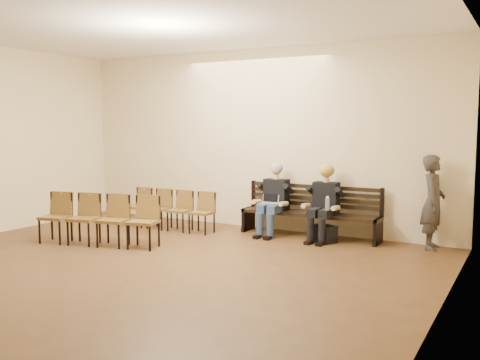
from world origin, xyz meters
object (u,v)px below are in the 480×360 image
at_px(seated_man, 274,199).
at_px(passerby, 433,195).
at_px(chair_row_front, 169,210).
at_px(bag, 324,234).
at_px(seated_woman, 324,205).
at_px(laptop, 268,205).
at_px(chair_row_back, 98,220).
at_px(water_bottle, 327,211).
at_px(bench, 309,225).

relative_size(seated_man, passerby, 0.74).
bearing_deg(chair_row_front, bag, 6.88).
distance_m(seated_woman, laptop, 1.04).
relative_size(bag, chair_row_back, 0.19).
height_order(seated_woman, chair_row_front, seated_woman).
xyz_separation_m(seated_man, laptop, (-0.05, -0.18, -0.09)).
relative_size(seated_woman, water_bottle, 5.14).
relative_size(chair_row_front, chair_row_back, 0.89).
height_order(seated_man, chair_row_back, seated_man).
bearing_deg(bag, chair_row_back, -147.46).
bearing_deg(seated_woman, chair_row_back, -144.86).
relative_size(seated_man, bag, 3.29).
xyz_separation_m(laptop, bag, (1.10, 0.01, -0.42)).
distance_m(bench, seated_man, 0.80).
bearing_deg(passerby, bench, 88.68).
distance_m(seated_man, chair_row_back, 3.18).
distance_m(laptop, chair_row_back, 3.01).
bearing_deg(bag, laptop, -179.50).
relative_size(bench, passerby, 1.45).
bearing_deg(bench, seated_woman, -20.44).
bearing_deg(passerby, laptop, 93.96).
distance_m(laptop, water_bottle, 1.19).
relative_size(bench, seated_woman, 2.05).
distance_m(seated_man, seated_woman, 0.98).
xyz_separation_m(laptop, water_bottle, (1.19, -0.11, 0.00)).
distance_m(bench, chair_row_back, 3.74).
xyz_separation_m(seated_man, chair_row_back, (-2.22, -2.25, -0.22)).
distance_m(bench, passerby, 2.22).
bearing_deg(seated_woman, water_bottle, -60.25).
distance_m(water_bottle, passerby, 1.74).
bearing_deg(bag, seated_woman, 112.63).
bearing_deg(seated_man, chair_row_front, -163.81).
xyz_separation_m(laptop, chair_row_front, (-1.93, -0.40, -0.18)).
bearing_deg(water_bottle, chair_row_back, -149.65).
bearing_deg(water_bottle, passerby, 17.13).
bearing_deg(chair_row_back, chair_row_front, 68.19).
relative_size(bench, seated_man, 1.97).
height_order(water_bottle, passerby, passerby).
xyz_separation_m(water_bottle, bag, (-0.09, 0.12, -0.43)).
height_order(bench, chair_row_front, chair_row_front).
distance_m(laptop, passerby, 2.87).
distance_m(seated_woman, chair_row_back, 3.92).
distance_m(seated_man, chair_row_front, 2.08).
relative_size(bag, passerby, 0.22).
bearing_deg(seated_woman, laptop, -170.28).
xyz_separation_m(passerby, chair_row_back, (-5.00, -2.47, -0.46)).
bearing_deg(water_bottle, chair_row_front, -174.67).
distance_m(seated_man, water_bottle, 1.18).
bearing_deg(laptop, chair_row_front, -166.51).
xyz_separation_m(seated_woman, passerby, (1.80, 0.22, 0.26)).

